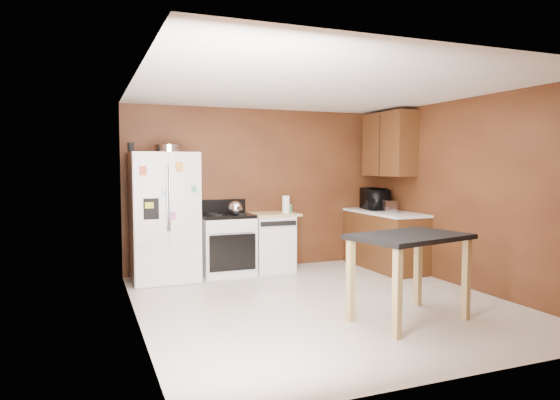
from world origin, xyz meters
TOP-DOWN VIEW (x-y plane):
  - floor at (0.00, 0.00)m, footprint 4.50×4.50m
  - ceiling at (0.00, 0.00)m, footprint 4.50×4.50m
  - wall_back at (0.00, 2.25)m, footprint 4.20×0.00m
  - wall_front at (0.00, -2.25)m, footprint 4.20×0.00m
  - wall_left at (-2.10, 0.00)m, footprint 0.00×4.50m
  - wall_right at (2.10, 0.00)m, footprint 0.00×4.50m
  - roasting_pan at (-1.48, 1.85)m, footprint 0.41×0.41m
  - pen_cup at (-1.99, 1.76)m, footprint 0.08×0.08m
  - kettle at (-0.55, 1.76)m, footprint 0.20×0.20m
  - paper_towel at (0.28, 1.84)m, footprint 0.13×0.13m
  - green_canister at (0.39, 2.01)m, footprint 0.14×0.14m
  - toaster at (1.73, 1.22)m, footprint 0.23×0.29m
  - microwave at (1.82, 1.79)m, footprint 0.48×0.63m
  - refrigerator at (-1.55, 1.86)m, footprint 0.90×0.80m
  - gas_range at (-0.64, 1.92)m, footprint 0.76×0.68m
  - dishwasher at (0.08, 1.95)m, footprint 0.78×0.63m
  - right_cabinets at (1.84, 1.48)m, footprint 0.63×1.58m
  - island at (0.53, -0.92)m, footprint 1.33×1.03m

SIDE VIEW (x-z plane):
  - floor at x=0.00m, z-range 0.00..0.00m
  - dishwasher at x=0.08m, z-range 0.01..0.90m
  - gas_range at x=-0.64m, z-range -0.09..1.01m
  - island at x=0.53m, z-range 0.31..1.22m
  - refrigerator at x=-1.55m, z-range 0.00..1.80m
  - right_cabinets at x=1.84m, z-range -0.32..2.13m
  - green_canister at x=0.39m, z-range 0.89..1.01m
  - toaster at x=1.73m, z-range 0.90..1.09m
  - kettle at x=-0.55m, z-range 0.90..1.10m
  - paper_towel at x=0.28m, z-range 0.89..1.15m
  - microwave at x=1.82m, z-range 0.90..1.21m
  - wall_back at x=0.00m, z-range -0.85..3.35m
  - wall_front at x=0.00m, z-range -0.85..3.35m
  - wall_left at x=-2.10m, z-range -1.00..3.50m
  - wall_right at x=2.10m, z-range -1.00..3.50m
  - roasting_pan at x=-1.48m, z-range 1.80..1.90m
  - pen_cup at x=-1.99m, z-range 1.80..1.92m
  - ceiling at x=0.00m, z-range 2.50..2.50m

